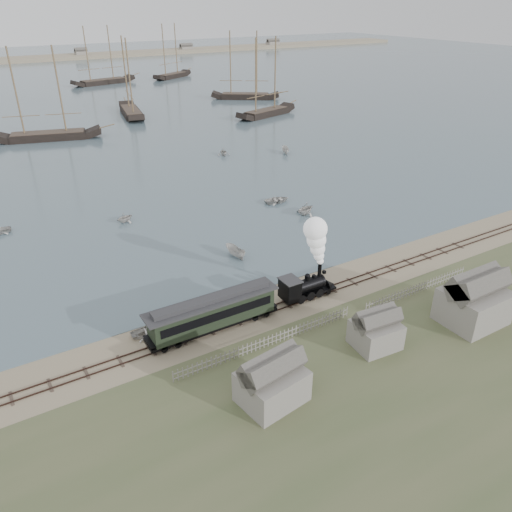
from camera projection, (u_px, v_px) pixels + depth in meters
ground at (284, 293)px, 54.71m from camera, size 600.00×600.00×0.00m
harbor_water at (26, 85)px, 183.69m from camera, size 600.00×336.00×0.06m
rail_track at (295, 301)px, 53.17m from camera, size 120.00×1.80×0.16m
picket_fence_west at (269, 346)px, 46.42m from camera, size 19.00×0.10×1.20m
picket_fence_east at (417, 293)px, 54.74m from camera, size 15.00×0.10×1.20m
shed_left at (272, 400)px, 40.26m from camera, size 5.00×4.00×4.10m
shed_mid at (374, 345)px, 46.52m from camera, size 4.00×3.50×3.60m
shed_right at (470, 321)px, 50.04m from camera, size 6.00×5.00×5.10m
locomotive at (315, 263)px, 52.43m from camera, size 6.97×2.60×8.69m
passenger_coach at (213, 312)px, 47.79m from camera, size 13.44×2.59×3.26m
beached_dinghy at (148, 331)px, 47.90m from camera, size 2.69×3.53×0.68m
rowboat_1 at (125, 217)px, 71.51m from camera, size 2.97×3.21×1.39m
rowboat_2 at (235, 252)px, 61.89m from camera, size 3.64×1.84×1.34m
rowboat_3 at (277, 200)px, 78.43m from camera, size 3.33×4.36×0.84m
rowboat_4 at (306, 209)px, 73.96m from camera, size 3.71×4.04×1.79m
rowboat_5 at (285, 150)px, 102.78m from camera, size 3.66×2.61×1.33m
rowboat_7 at (223, 152)px, 101.48m from camera, size 3.37×3.09×1.50m
schooner_2 at (40, 94)px, 108.41m from camera, size 23.56×11.07×20.00m
schooner_3 at (127, 77)px, 131.17m from camera, size 8.67×21.59×20.00m
schooner_4 at (267, 77)px, 130.74m from camera, size 20.30×9.90×20.00m
schooner_5 at (245, 65)px, 153.12m from camera, size 20.19×16.07×20.00m
schooner_8 at (100, 55)px, 179.93m from camera, size 24.38×10.02×20.00m
schooner_9 at (171, 51)px, 193.61m from camera, size 19.20×13.35×20.00m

